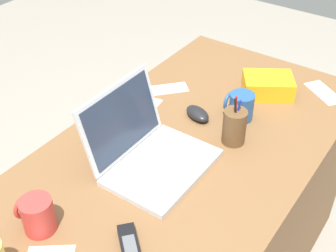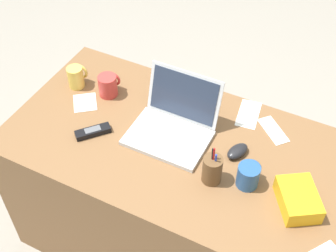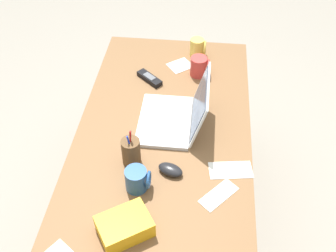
{
  "view_description": "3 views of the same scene",
  "coord_description": "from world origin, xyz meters",
  "px_view_note": "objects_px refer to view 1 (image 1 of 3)",
  "views": [
    {
      "loc": [
        -0.91,
        -0.59,
        1.67
      ],
      "look_at": [
        -0.01,
        0.03,
        0.85
      ],
      "focal_mm": 49.06,
      "sensor_mm": 36.0,
      "label": 1
    },
    {
      "loc": [
        0.49,
        -1.14,
        2.13
      ],
      "look_at": [
        -0.08,
        -0.01,
        0.83
      ],
      "focal_mm": 49.41,
      "sensor_mm": 36.0,
      "label": 2
    },
    {
      "loc": [
        1.19,
        0.15,
        1.99
      ],
      "look_at": [
        -0.02,
        0.02,
        0.78
      ],
      "focal_mm": 43.02,
      "sensor_mm": 36.0,
      "label": 3
    }
  ],
  "objects_px": {
    "computer_mouse": "(198,114)",
    "pen_holder": "(234,126)",
    "coffee_mug_white": "(240,106)",
    "snack_bag": "(268,86)",
    "laptop": "(149,152)",
    "cordless_phone": "(130,249)",
    "coffee_mug_tall": "(37,214)"
  },
  "relations": [
    {
      "from": "computer_mouse",
      "to": "pen_holder",
      "type": "distance_m",
      "value": 0.17
    },
    {
      "from": "coffee_mug_white",
      "to": "snack_bag",
      "type": "bearing_deg",
      "value": -3.84
    },
    {
      "from": "snack_bag",
      "to": "laptop",
      "type": "bearing_deg",
      "value": 167.27
    },
    {
      "from": "pen_holder",
      "to": "snack_bag",
      "type": "distance_m",
      "value": 0.32
    },
    {
      "from": "coffee_mug_white",
      "to": "pen_holder",
      "type": "bearing_deg",
      "value": -160.76
    },
    {
      "from": "pen_holder",
      "to": "snack_bag",
      "type": "relative_size",
      "value": 0.97
    },
    {
      "from": "coffee_mug_white",
      "to": "cordless_phone",
      "type": "height_order",
      "value": "coffee_mug_white"
    },
    {
      "from": "computer_mouse",
      "to": "pen_holder",
      "type": "height_order",
      "value": "pen_holder"
    },
    {
      "from": "laptop",
      "to": "cordless_phone",
      "type": "relative_size",
      "value": 2.35
    },
    {
      "from": "computer_mouse",
      "to": "laptop",
      "type": "bearing_deg",
      "value": -158.03
    },
    {
      "from": "computer_mouse",
      "to": "cordless_phone",
      "type": "bearing_deg",
      "value": -142.87
    },
    {
      "from": "pen_holder",
      "to": "snack_bag",
      "type": "bearing_deg",
      "value": 5.58
    },
    {
      "from": "coffee_mug_tall",
      "to": "cordless_phone",
      "type": "height_order",
      "value": "coffee_mug_tall"
    },
    {
      "from": "pen_holder",
      "to": "snack_bag",
      "type": "height_order",
      "value": "pen_holder"
    },
    {
      "from": "laptop",
      "to": "computer_mouse",
      "type": "distance_m",
      "value": 0.28
    },
    {
      "from": "laptop",
      "to": "coffee_mug_tall",
      "type": "relative_size",
      "value": 3.28
    },
    {
      "from": "laptop",
      "to": "computer_mouse",
      "type": "height_order",
      "value": "laptop"
    },
    {
      "from": "laptop",
      "to": "coffee_mug_white",
      "type": "xyz_separation_m",
      "value": [
        0.37,
        -0.11,
        0.0
      ]
    },
    {
      "from": "computer_mouse",
      "to": "pen_holder",
      "type": "relative_size",
      "value": 0.6
    },
    {
      "from": "cordless_phone",
      "to": "pen_holder",
      "type": "height_order",
      "value": "pen_holder"
    },
    {
      "from": "cordless_phone",
      "to": "coffee_mug_white",
      "type": "bearing_deg",
      "value": 4.01
    },
    {
      "from": "cordless_phone",
      "to": "pen_holder",
      "type": "bearing_deg",
      "value": 0.2
    },
    {
      "from": "laptop",
      "to": "coffee_mug_white",
      "type": "relative_size",
      "value": 3.43
    },
    {
      "from": "coffee_mug_tall",
      "to": "pen_holder",
      "type": "distance_m",
      "value": 0.65
    },
    {
      "from": "coffee_mug_white",
      "to": "cordless_phone",
      "type": "distance_m",
      "value": 0.66
    },
    {
      "from": "computer_mouse",
      "to": "snack_bag",
      "type": "xyz_separation_m",
      "value": [
        0.28,
        -0.13,
        0.02
      ]
    },
    {
      "from": "coffee_mug_white",
      "to": "pen_holder",
      "type": "relative_size",
      "value": 0.56
    },
    {
      "from": "computer_mouse",
      "to": "snack_bag",
      "type": "relative_size",
      "value": 0.57
    },
    {
      "from": "pen_holder",
      "to": "cordless_phone",
      "type": "bearing_deg",
      "value": -179.8
    },
    {
      "from": "cordless_phone",
      "to": "pen_holder",
      "type": "distance_m",
      "value": 0.53
    },
    {
      "from": "coffee_mug_white",
      "to": "pen_holder",
      "type": "distance_m",
      "value": 0.13
    },
    {
      "from": "coffee_mug_white",
      "to": "coffee_mug_tall",
      "type": "height_order",
      "value": "coffee_mug_tall"
    }
  ]
}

